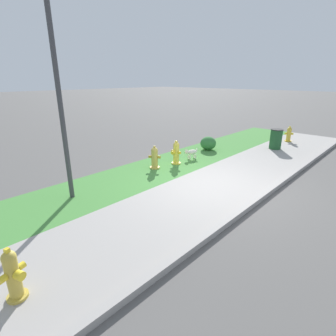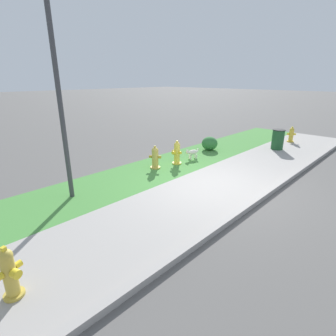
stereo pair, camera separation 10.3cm
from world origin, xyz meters
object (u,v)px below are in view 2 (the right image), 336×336
Objects in this scene: fire_hydrant_far_end at (10,273)px; trash_bin at (278,139)px; small_white_dog at (192,153)px; street_lamp at (54,60)px; fire_hydrant_by_grass_verge at (155,158)px; fire_hydrant_across_street at (291,135)px; shrub_bush_near_lamp at (210,143)px; fire_hydrant_at_driveway at (177,153)px.

trash_bin is at bearing 164.23° from fire_hydrant_far_end.
street_lamp is at bearing 14.35° from small_white_dog.
street_lamp is (-2.89, -0.06, 2.76)m from fire_hydrant_by_grass_verge.
small_white_dog is (-5.16, 1.57, -0.09)m from fire_hydrant_across_street.
trash_bin is at bearing -44.49° from shrub_bush_near_lamp.
fire_hydrant_at_driveway reaches higher than shrub_bush_near_lamp.
fire_hydrant_at_driveway reaches higher than fire_hydrant_across_street.
fire_hydrant_at_driveway is at bearing -2.18° from street_lamp.
fire_hydrant_at_driveway is at bearing -177.70° from fire_hydrant_far_end.
shrub_bush_near_lamp is at bearing 1.28° from street_lamp.
street_lamp is at bearing -149.57° from fire_hydrant_far_end.
trash_bin is at bearing -122.54° from fire_hydrant_across_street.
small_white_dog is 0.64× the size of trash_bin.
street_lamp reaches higher than trash_bin.
fire_hydrant_far_end is at bearing 113.98° from fire_hydrant_at_driveway.
street_lamp is (-3.69, 0.14, 2.73)m from fire_hydrant_at_driveway.
small_white_dog is at bearing 154.58° from trash_bin.
fire_hydrant_far_end is 1.48× the size of small_white_dog.
street_lamp is 7.50× the size of shrub_bush_near_lamp.
street_lamp is 8.58m from trash_bin.
fire_hydrant_across_street is 1.12× the size of shrub_bush_near_lamp.
street_lamp is at bearing -178.72° from shrub_bush_near_lamp.
street_lamp reaches higher than fire_hydrant_across_street.
fire_hydrant_at_driveway is 4.59m from street_lamp.
shrub_bush_near_lamp is (5.97, 0.13, -2.84)m from street_lamp.
fire_hydrant_by_grass_verge is 0.16× the size of street_lamp.
small_white_dog is (0.79, -0.02, -0.14)m from fire_hydrant_at_driveway.
small_white_dog is at bearing -2.04° from street_lamp.
fire_hydrant_far_end is at bearing 35.27° from small_white_dog.
fire_hydrant_by_grass_verge is 3.08m from shrub_bush_near_lamp.
trash_bin reaches higher than fire_hydrant_far_end.
fire_hydrant_across_street is 10.18m from street_lamp.
fire_hydrant_by_grass_verge reaches higher than shrub_bush_near_lamp.
shrub_bush_near_lamp is at bearing -151.95° from fire_hydrant_across_street.
small_white_dog is at bearing -168.85° from shrub_bush_near_lamp.
street_lamp is at bearing -119.83° from fire_hydrant_by_grass_verge.
street_lamp reaches higher than fire_hydrant_far_end.
fire_hydrant_at_driveway is (5.73, 2.25, 0.01)m from fire_hydrant_far_end.
fire_hydrant_across_street is 0.88× the size of fire_hydrant_at_driveway.
fire_hydrant_across_street is 0.95× the size of fire_hydrant_by_grass_verge.
shrub_bush_near_lamp is at bearing 135.51° from trash_bin.
fire_hydrant_by_grass_verge is at bearing 8.38° from small_white_dog.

